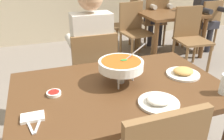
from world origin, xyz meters
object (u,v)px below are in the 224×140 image
Objects in this scene: chair_bg_corner at (134,27)px; patron_bg_left at (155,6)px; sauce_dish at (54,93)px; dining_table_main at (119,98)px; patron_bg_middle at (206,10)px; chair_bg_middle at (205,23)px; chair_bg_right at (129,21)px; appetizer_plate at (183,73)px; chair_bg_window at (190,34)px; chair_diner_main at (93,71)px; chair_bg_left at (154,19)px; diner_main at (91,47)px; dining_table_far at (170,21)px; curry_bowl at (121,65)px; rice_plate at (159,101)px.

chair_bg_corner is 0.69× the size of patron_bg_left.
sauce_dish is at bearing -125.41° from chair_bg_corner.
chair_bg_corner reaches higher than sauce_dish.
patron_bg_middle reaches higher than dining_table_main.
dining_table_main is at bearing -140.22° from chair_bg_middle.
chair_bg_right is at bearing 154.91° from patron_bg_middle.
appetizer_plate reaches higher than sauce_dish.
chair_bg_window is (0.62, -0.64, 0.00)m from chair_bg_corner.
chair_diner_main and chair_bg_left have the same top height.
diner_main reaches higher than chair_bg_left.
chair_diner_main is 0.69× the size of diner_main.
dining_table_far is (1.67, 1.29, 0.09)m from chair_diner_main.
curry_bowl is 3.00m from patron_bg_middle.
chair_diner_main is at bearing -142.29° from dining_table_far.
patron_bg_middle reaches higher than chair_bg_window.
chair_diner_main is 3.75× the size of rice_plate.
patron_bg_middle is at bearing 45.62° from rice_plate.
chair_bg_middle is 1.00× the size of chair_bg_window.
dining_table_far is 0.68m from patron_bg_middle.
diner_main is at bearing -152.83° from chair_bg_middle.
curry_bowl reaches higher than chair_bg_left.
patron_bg_left is (1.69, 1.84, 0.00)m from diner_main.
dining_table_far is (1.67, 2.02, -0.03)m from dining_table_main.
appetizer_plate is 0.27× the size of chair_bg_window.
curry_bowl is at bearing 2.05° from sauce_dish.
patron_bg_middle is (2.31, 1.92, -0.11)m from curry_bowl.
chair_bg_window is (0.02, -1.07, 0.00)m from chair_bg_left.
patron_bg_left is at bearing 37.45° from chair_bg_corner.
patron_bg_middle is at bearing -170.28° from chair_bg_middle.
chair_bg_right is (1.12, 2.48, -0.34)m from curry_bowl.
appetizer_plate is (0.50, -0.72, 0.23)m from chair_diner_main.
patron_bg_left is at bearing 136.89° from chair_bg_middle.
dining_table_main is at bearing -116.61° from chair_bg_corner.
chair_bg_window is 0.69× the size of patron_bg_middle.
rice_plate is 0.18× the size of patron_bg_left.
chair_bg_left reaches higher than rice_plate.
patron_bg_left is 1.00× the size of patron_bg_middle.
chair_diner_main is 1.00× the size of chair_bg_middle.
sauce_dish is at bearing -129.47° from patron_bg_left.
sauce_dish is (-0.42, 0.03, 0.11)m from dining_table_main.
rice_plate is at bearing -70.45° from curry_bowl.
chair_bg_left and chair_bg_corner have the same top height.
chair_bg_middle is at bearing 39.48° from curry_bowl.
chair_bg_left reaches higher than appetizer_plate.
dining_table_main is 3.05m from patron_bg_middle.
appetizer_plate is at bearing 37.66° from rice_plate.
patron_bg_left reaches higher than chair_bg_window.
rice_plate is (0.14, -1.00, 0.23)m from chair_diner_main.
chair_bg_corner is at bearing 52.71° from chair_diner_main.
chair_bg_left is at bearing 47.51° from chair_diner_main.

